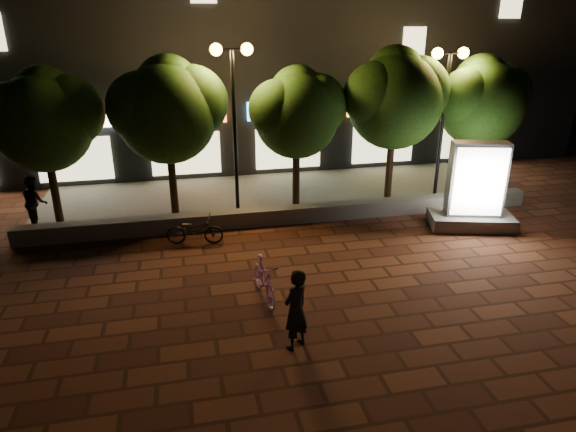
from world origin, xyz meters
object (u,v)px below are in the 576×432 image
object	(u,v)px
tree_left	(168,107)
tree_far_right	(483,98)
scooter_pink	(264,280)
tree_mid	(298,110)
scooter_parked	(195,230)
tree_far_left	(44,117)
tree_right	(396,95)
pedestrian	(35,202)
street_lamp_left	(233,86)
rider	(296,310)
ad_kiosk	(474,194)
street_lamp_right	(447,85)

from	to	relation	value
tree_left	tree_far_right	bearing A→B (deg)	-0.00
tree_left	scooter_pink	distance (m)	6.79
tree_left	tree_mid	world-z (taller)	tree_left
tree_far_right	scooter_parked	xyz separation A→B (m)	(-10.02, -2.46, -2.95)
tree_far_left	tree_mid	bearing A→B (deg)	-0.00
tree_right	pedestrian	world-z (taller)	tree_right
street_lamp_left	rider	world-z (taller)	street_lamp_left
tree_left	ad_kiosk	distance (m)	9.52
street_lamp_right	scooter_pink	size ratio (longest dim) A/B	3.06
tree_right	tree_far_right	size ratio (longest dim) A/B	1.06
tree_far_left	tree_left	world-z (taller)	tree_left
tree_far_left	scooter_parked	world-z (taller)	tree_far_left
tree_right	tree_far_right	world-z (taller)	tree_right
street_lamp_left	scooter_pink	xyz separation A→B (m)	(-0.07, -5.55, -3.54)
tree_right	street_lamp_left	size ratio (longest dim) A/B	0.98
street_lamp_right	rider	xyz separation A→B (m)	(-6.78, -7.43, -3.06)
rider	pedestrian	world-z (taller)	pedestrian
tree_mid	scooter_parked	bearing A→B (deg)	-145.03
tree_far_right	tree_mid	bearing A→B (deg)	-180.00
tree_right	street_lamp_right	distance (m)	1.70
street_lamp_right	rider	bearing A→B (deg)	-132.38
tree_far_left	scooter_parked	distance (m)	5.49
tree_far_left	ad_kiosk	xyz separation A→B (m)	(12.21, -3.00, -2.23)
tree_far_right	rider	world-z (taller)	tree_far_right
tree_left	tree_far_left	bearing A→B (deg)	-180.00
tree_left	rider	bearing A→B (deg)	-74.25
scooter_pink	pedestrian	xyz separation A→B (m)	(-5.93, 5.37, 0.41)
tree_left	street_lamp_left	bearing A→B (deg)	-7.70
tree_left	pedestrian	xyz separation A→B (m)	(-4.05, -0.44, -2.55)
tree_mid	tree_left	bearing A→B (deg)	180.00
tree_right	pedestrian	size ratio (longest dim) A/B	3.11
scooter_pink	rider	bearing A→B (deg)	-87.50
scooter_pink	rider	world-z (taller)	rider
scooter_pink	tree_right	bearing A→B (deg)	40.53
street_lamp_left	scooter_pink	bearing A→B (deg)	-90.74
tree_right	tree_far_right	distance (m)	3.20
tree_far_right	rider	xyz separation A→B (m)	(-8.33, -7.69, -2.54)
rider	pedestrian	bearing A→B (deg)	-86.49
tree_far_left	tree_right	size ratio (longest dim) A/B	0.91
tree_far_left	ad_kiosk	world-z (taller)	tree_far_left
street_lamp_left	tree_mid	bearing A→B (deg)	7.31
tree_far_right	ad_kiosk	distance (m)	4.18
tree_mid	street_lamp_right	world-z (taller)	street_lamp_right
ad_kiosk	scooter_parked	size ratio (longest dim) A/B	1.67
ad_kiosk	rider	world-z (taller)	ad_kiosk
tree_left	tree_right	xyz separation A→B (m)	(7.30, 0.00, 0.12)
tree_far_left	ad_kiosk	bearing A→B (deg)	-13.79
tree_far_left	tree_far_right	size ratio (longest dim) A/B	0.97
tree_mid	street_lamp_left	distance (m)	2.22
tree_right	ad_kiosk	xyz separation A→B (m)	(1.41, -3.00, -2.50)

